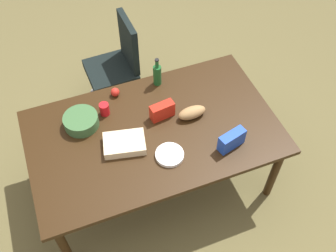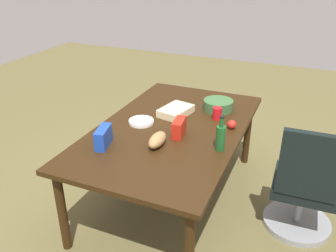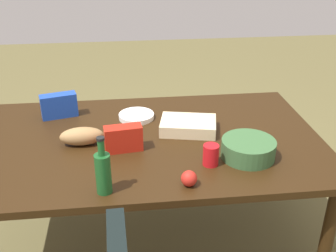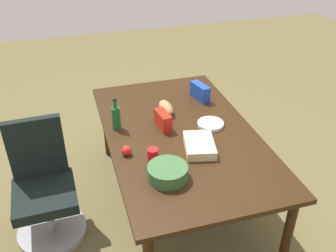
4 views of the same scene
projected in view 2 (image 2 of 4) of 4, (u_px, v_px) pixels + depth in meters
ground_plane at (171, 197)px, 3.39m from camera, size 10.00×10.00×0.00m
conference_table at (171, 134)px, 3.09m from camera, size 2.01×1.20×0.75m
office_chair at (303, 193)px, 2.83m from camera, size 0.56×0.56×0.98m
chip_bag_blue at (103, 137)px, 2.73m from camera, size 0.23×0.13×0.15m
paper_plate_stack at (141, 122)px, 3.12m from camera, size 0.23×0.23×0.03m
bread_loaf at (157, 140)px, 2.74m from camera, size 0.24×0.12×0.10m
chip_bag_red at (179, 128)px, 2.89m from camera, size 0.21×0.11×0.14m
sheet_cake at (176, 111)px, 3.28m from camera, size 0.36×0.28×0.07m
wine_bottle at (221, 137)px, 2.66m from camera, size 0.07×0.07×0.28m
salad_bowl at (218, 105)px, 3.37m from camera, size 0.34×0.34×0.10m
apple_red at (232, 124)px, 3.02m from camera, size 0.10×0.10×0.08m
red_solo_cup at (217, 113)px, 3.18m from camera, size 0.09×0.09×0.11m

